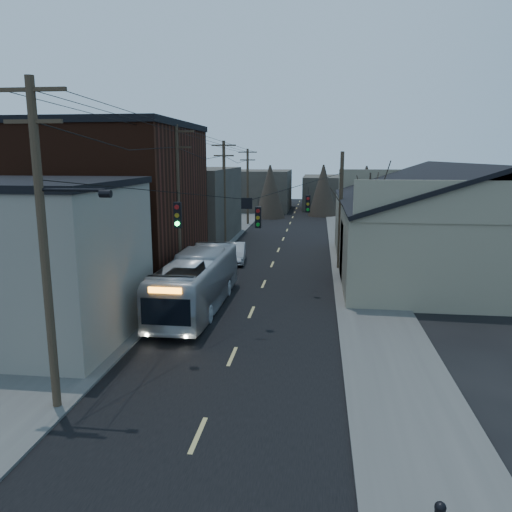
{
  "coord_description": "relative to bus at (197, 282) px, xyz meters",
  "views": [
    {
      "loc": [
        3.4,
        -11.23,
        8.22
      ],
      "look_at": [
        0.19,
        14.4,
        3.0
      ],
      "focal_mm": 35.0,
      "sensor_mm": 36.0,
      "label": 1
    }
  ],
  "objects": [
    {
      "name": "ground",
      "position": [
        3.0,
        -14.18,
        -1.52
      ],
      "size": [
        160.0,
        160.0,
        0.0
      ],
      "primitive_type": "plane",
      "color": "black",
      "rests_on": "ground"
    },
    {
      "name": "road_surface",
      "position": [
        3.0,
        15.82,
        -1.51
      ],
      "size": [
        9.0,
        110.0,
        0.02
      ],
      "primitive_type": "cube",
      "color": "black",
      "rests_on": "ground"
    },
    {
      "name": "sidewalk_left",
      "position": [
        -3.5,
        15.82,
        -1.46
      ],
      "size": [
        4.0,
        110.0,
        0.12
      ],
      "primitive_type": "cube",
      "color": "#474744",
      "rests_on": "ground"
    },
    {
      "name": "sidewalk_right",
      "position": [
        9.5,
        15.82,
        -1.46
      ],
      "size": [
        4.0,
        110.0,
        0.12
      ],
      "primitive_type": "cube",
      "color": "#474744",
      "rests_on": "ground"
    },
    {
      "name": "building_clapboard",
      "position": [
        -6.0,
        -5.18,
        1.98
      ],
      "size": [
        8.0,
        8.0,
        7.0
      ],
      "primitive_type": "cube",
      "color": "gray",
      "rests_on": "ground"
    },
    {
      "name": "building_brick",
      "position": [
        -7.0,
        5.82,
        3.48
      ],
      "size": [
        10.0,
        12.0,
        10.0
      ],
      "primitive_type": "cube",
      "color": "black",
      "rests_on": "ground"
    },
    {
      "name": "building_left_far",
      "position": [
        -6.5,
        21.82,
        1.98
      ],
      "size": [
        9.0,
        14.0,
        7.0
      ],
      "primitive_type": "cube",
      "color": "#37322C",
      "rests_on": "ground"
    },
    {
      "name": "warehouse",
      "position": [
        16.0,
        10.82,
        1.17
      ],
      "size": [
        16.16,
        20.6,
        7.73
      ],
      "color": "#7D745B",
      "rests_on": "ground"
    },
    {
      "name": "building_far_left",
      "position": [
        -3.0,
        50.82,
        1.48
      ],
      "size": [
        10.0,
        12.0,
        6.0
      ],
      "primitive_type": "cube",
      "color": "#37322C",
      "rests_on": "ground"
    },
    {
      "name": "building_far_right",
      "position": [
        10.0,
        55.82,
        0.98
      ],
      "size": [
        12.0,
        14.0,
        5.0
      ],
      "primitive_type": "cube",
      "color": "#37322C",
      "rests_on": "ground"
    },
    {
      "name": "bare_tree",
      "position": [
        9.5,
        5.82,
        2.08
      ],
      "size": [
        0.4,
        0.4,
        7.2
      ],
      "primitive_type": "cone",
      "color": "black",
      "rests_on": "ground"
    },
    {
      "name": "utility_lines",
      "position": [
        -0.11,
        9.97,
        3.43
      ],
      "size": [
        11.24,
        45.28,
        10.5
      ],
      "color": "#382B1E",
      "rests_on": "ground"
    },
    {
      "name": "bus",
      "position": [
        0.0,
        0.0,
        0.0
      ],
      "size": [
        2.65,
        10.97,
        3.05
      ],
      "primitive_type": "imported",
      "rotation": [
        0.0,
        0.0,
        3.13
      ],
      "color": "#A3A9AF",
      "rests_on": "ground"
    },
    {
      "name": "parked_car",
      "position": [
        0.0,
        12.34,
        -0.78
      ],
      "size": [
        2.06,
        4.66,
        1.49
      ],
      "primitive_type": "imported",
      "rotation": [
        0.0,
        0.0,
        0.11
      ],
      "color": "#B1B4B9",
      "rests_on": "ground"
    }
  ]
}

